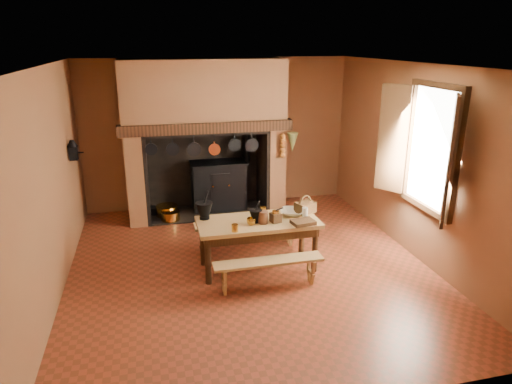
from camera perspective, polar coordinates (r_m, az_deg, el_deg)
floor at (r=6.64m, az=-0.83°, el=-9.33°), size 5.50×5.50×0.00m
ceiling at (r=5.88m, az=-0.96°, el=15.57°), size 5.50×5.50×0.00m
back_wall at (r=8.75m, az=-4.82°, el=7.24°), size 5.00×0.02×2.80m
wall_left at (r=6.11m, az=-24.44°, el=0.63°), size 0.02×5.50×2.80m
wall_right at (r=7.07m, az=19.35°, el=3.52°), size 0.02×5.50×2.80m
wall_front at (r=3.66m, az=8.60°, el=-9.43°), size 5.00×0.02×2.80m
chimney_breast at (r=8.20m, az=-6.52°, el=9.36°), size 2.95×0.96×2.80m
iron_range at (r=8.68m, az=-4.63°, el=0.90°), size 1.12×0.55×1.60m
hearth_pans at (r=8.51m, az=-11.05°, el=-2.54°), size 0.51×0.62×0.20m
hanging_pans at (r=7.80m, az=-6.23°, el=5.50°), size 1.92×0.29×0.27m
onion_string at (r=8.06m, az=3.33°, el=5.78°), size 0.12×0.10×0.46m
herb_bunch at (r=8.10m, az=4.56°, el=6.18°), size 0.20×0.20×0.35m
window at (r=6.59m, az=20.34°, el=5.08°), size 0.39×1.75×1.76m
wall_coffee_mill at (r=7.54m, az=-21.93°, el=5.04°), size 0.23×0.16×0.31m
work_table at (r=6.36m, az=0.25°, el=-4.55°), size 1.68×0.75×0.73m
bench_front at (r=5.98m, az=1.57°, el=-9.38°), size 1.44×0.25×0.40m
bench_back at (r=7.03m, az=-0.97°, el=-4.55°), size 1.65×0.29×0.46m
mortar_large at (r=6.36m, az=-6.48°, el=-2.22°), size 0.24×0.24×0.41m
mortar_small at (r=6.22m, az=-0.04°, el=-2.93°), size 0.18×0.18×0.31m
coffee_grinder at (r=6.24m, az=2.47°, el=-3.11°), size 0.19×0.16×0.20m
brass_mug_a at (r=5.96m, az=-2.66°, el=-4.50°), size 0.10×0.10×0.10m
brass_mug_b at (r=6.57m, az=0.90°, el=-2.24°), size 0.11×0.11×0.09m
mixing_bowl at (r=6.51m, az=4.56°, el=-2.56°), size 0.44×0.44×0.08m
stoneware_crock at (r=6.20m, az=0.89°, el=-3.18°), size 0.14×0.14×0.17m
glass_jar at (r=6.43m, az=6.13°, el=-2.58°), size 0.10×0.10×0.15m
wicker_basket at (r=6.62m, az=6.17°, el=-1.84°), size 0.33×0.28×0.26m
wooden_tray at (r=6.22m, az=5.91°, el=-3.77°), size 0.34×0.26×0.05m
brass_cup at (r=6.15m, az=-0.60°, el=-3.69°), size 0.14×0.14×0.10m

